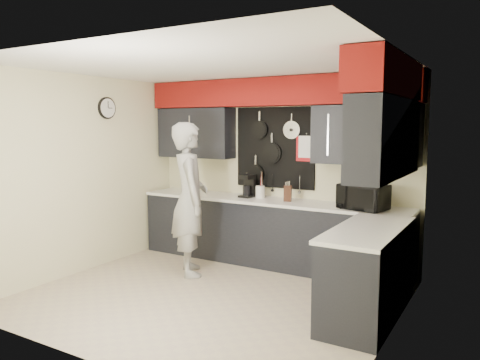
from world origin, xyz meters
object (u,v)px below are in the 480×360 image
Objects in this scene: coffee_maker at (248,185)px; microwave at (363,197)px; knife_block at (288,193)px; utensil_crock at (260,192)px; person at (190,199)px.

microwave is at bearing 0.12° from coffee_maker.
microwave reaches higher than knife_block.
coffee_maker is (-0.18, -0.03, 0.08)m from utensil_crock.
utensil_crock is 0.20m from coffee_maker.
microwave is 2.19m from person.
person is at bearing -146.87° from microwave.
microwave is 1.05m from knife_block.
knife_block is 0.66m from coffee_maker.
utensil_crock is at bearing 153.76° from knife_block.
utensil_crock is (-0.47, 0.09, -0.02)m from knife_block.
microwave is 3.29× the size of utensil_crock.
person is at bearing -153.92° from knife_block.
person is (-0.52, -0.97, -0.01)m from utensil_crock.
microwave is 2.60× the size of knife_block.
person is (-2.04, -0.80, -0.08)m from microwave.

